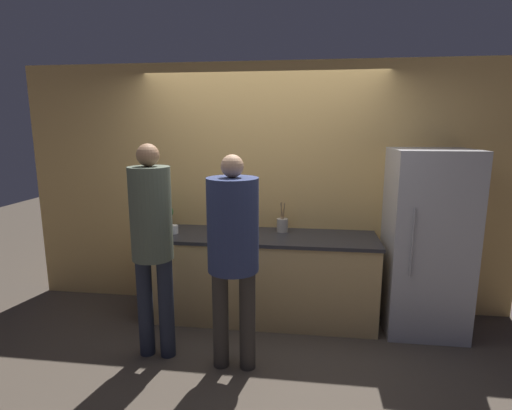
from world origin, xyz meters
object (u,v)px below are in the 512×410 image
object	(u,v)px
refrigerator	(426,242)
fruit_bowl	(232,229)
bottle_red	(225,219)
cup_yellow	(251,236)
person_left	(152,234)
utensil_crock	(282,225)
person_center	(233,241)
cup_white	(174,229)
potted_plant	(165,216)

from	to	relation	value
refrigerator	fruit_bowl	bearing A→B (deg)	179.04
bottle_red	cup_yellow	world-z (taller)	bottle_red
person_left	bottle_red	bearing A→B (deg)	69.48
person_left	cup_yellow	world-z (taller)	person_left
bottle_red	utensil_crock	bearing A→B (deg)	-6.30
utensil_crock	cup_yellow	world-z (taller)	utensil_crock
person_center	fruit_bowl	xyz separation A→B (m)	(-0.19, 0.92, -0.15)
person_left	bottle_red	xyz separation A→B (m)	(0.39, 1.04, -0.10)
refrigerator	person_center	bearing A→B (deg)	-152.26
person_center	refrigerator	bearing A→B (deg)	27.74
refrigerator	person_left	size ratio (longest dim) A/B	0.96
person_left	cup_white	distance (m)	0.78
utensil_crock	potted_plant	xyz separation A→B (m)	(-1.23, -0.07, 0.07)
refrigerator	person_center	xyz separation A→B (m)	(-1.70, -0.89, 0.20)
cup_yellow	cup_white	world-z (taller)	cup_white
fruit_bowl	bottle_red	size ratio (longest dim) A/B	1.30
cup_white	cup_yellow	bearing A→B (deg)	-9.20
utensil_crock	fruit_bowl	bearing A→B (deg)	-164.51
potted_plant	cup_white	bearing A→B (deg)	-46.07
fruit_bowl	cup_white	world-z (taller)	fruit_bowl
cup_yellow	potted_plant	world-z (taller)	potted_plant
utensil_crock	cup_yellow	distance (m)	0.45
refrigerator	utensil_crock	xyz separation A→B (m)	(-1.38, 0.17, 0.08)
cup_white	potted_plant	world-z (taller)	potted_plant
refrigerator	fruit_bowl	world-z (taller)	refrigerator
person_center	utensil_crock	distance (m)	1.11
person_left	fruit_bowl	distance (m)	0.99
person_left	bottle_red	size ratio (longest dim) A/B	7.17
refrigerator	person_left	distance (m)	2.53
bottle_red	potted_plant	bearing A→B (deg)	-167.47
person_left	potted_plant	size ratio (longest dim) A/B	6.66
cup_white	potted_plant	xyz separation A→B (m)	(-0.14, 0.15, 0.11)
person_left	potted_plant	distance (m)	0.94
cup_yellow	potted_plant	distance (m)	0.99
person_center	potted_plant	size ratio (longest dim) A/B	6.39
person_left	cup_white	xyz separation A→B (m)	(-0.08, 0.76, -0.16)
person_center	bottle_red	xyz separation A→B (m)	(-0.30, 1.13, -0.09)
person_center	cup_white	size ratio (longest dim) A/B	20.31
person_left	cup_yellow	distance (m)	0.98
person_left	potted_plant	xyz separation A→B (m)	(-0.22, 0.91, -0.05)
utensil_crock	cup_yellow	bearing A→B (deg)	-129.30
utensil_crock	cup_yellow	size ratio (longest dim) A/B	3.63
refrigerator	potted_plant	bearing A→B (deg)	177.76
person_left	fruit_bowl	bearing A→B (deg)	58.73
fruit_bowl	bottle_red	xyz separation A→B (m)	(-0.12, 0.21, 0.05)
fruit_bowl	cup_yellow	xyz separation A→B (m)	(0.22, -0.21, -0.01)
fruit_bowl	potted_plant	size ratio (longest dim) A/B	1.21
person_center	cup_yellow	distance (m)	0.73
person_center	cup_white	distance (m)	1.16
utensil_crock	cup_white	bearing A→B (deg)	-168.84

